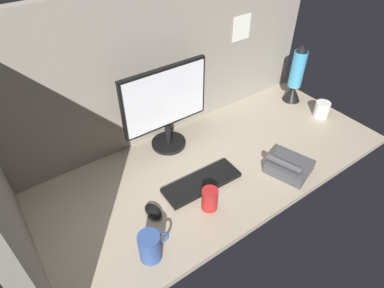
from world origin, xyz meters
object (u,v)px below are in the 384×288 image
keyboard (202,182)px  mug_ceramic_white (322,109)px  monitor (166,105)px  lava_lamp (296,78)px  mug_ceramic_blue (150,246)px  mouse (153,211)px  mug_red_plastic (210,199)px  desk_phone (289,166)px

keyboard → mug_ceramic_white: 90.21cm
monitor → lava_lamp: (86.88, -8.08, -9.49)cm
monitor → mug_ceramic_white: monitor is taller
monitor → keyboard: monitor is taller
keyboard → mug_ceramic_blue: (-37.43, -18.70, 5.36)cm
mug_ceramic_white → mouse: bearing=-177.4°
monitor → lava_lamp: size_ratio=1.26×
mug_ceramic_blue → lava_lamp: 134.77cm
mouse → mug_ceramic_white: (117.02, 5.31, 2.94)cm
mouse → mug_ceramic_white: mug_ceramic_white is taller
mouse → mug_ceramic_white: size_ratio=0.82×
mouse → mug_red_plastic: bearing=-33.4°
mug_ceramic_white → desk_phone: 55.02cm
mug_ceramic_blue → desk_phone: (76.52, 1.40, -3.18)cm
monitor → mug_red_plastic: bearing=-99.9°
keyboard → mouse: (-26.95, -1.97, 0.70)cm
desk_phone → mug_ceramic_blue: bearing=-179.0°
monitor → mug_ceramic_white: size_ratio=3.88×
keyboard → mug_ceramic_blue: mug_ceramic_blue is taller
mug_ceramic_blue → desk_phone: size_ratio=0.55×
mug_red_plastic → desk_phone: size_ratio=0.45×
mouse → mug_ceramic_blue: mug_ceramic_blue is taller
lava_lamp → mug_red_plastic: bearing=-158.0°
desk_phone → lava_lamp: bearing=40.3°
mug_red_plastic → lava_lamp: size_ratio=0.29×
monitor → mug_ceramic_blue: 68.44cm
keyboard → lava_lamp: lava_lamp is taller
keyboard → lava_lamp: (89.56, 25.56, 14.17)cm
mouse → mug_red_plastic: size_ratio=0.91×
keyboard → mug_ceramic_blue: size_ratio=2.92×
keyboard → mouse: mouse is taller
mouse → lava_lamp: (116.51, 27.53, 13.47)cm
desk_phone → keyboard: bearing=156.1°
mouse → desk_phone: 67.81cm
mug_ceramic_blue → mug_ceramic_white: (127.50, 22.05, -1.72)cm
monitor → desk_phone: bearing=-54.4°
lava_lamp → mug_ceramic_white: bearing=-88.7°
mug_red_plastic → mug_ceramic_white: mug_red_plastic is taller
monitor → desk_phone: 66.21cm
mug_ceramic_white → mug_red_plastic: bearing=-170.4°
desk_phone → mouse: bearing=166.9°
monitor → mouse: 51.71cm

